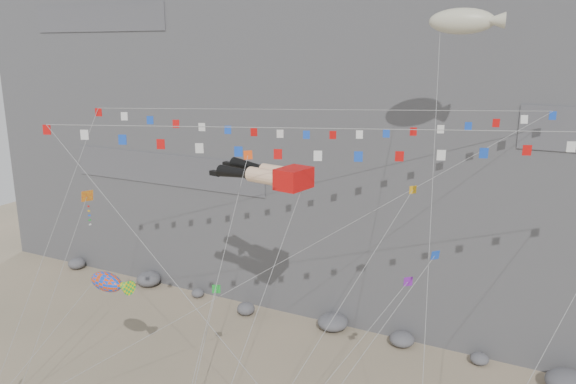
# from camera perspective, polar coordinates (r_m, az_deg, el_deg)

# --- Properties ---
(cliff) EXTENTS (80.00, 28.00, 50.00)m
(cliff) POSITION_cam_1_polar(r_m,az_deg,el_deg) (57.78, 10.99, 15.92)
(cliff) COLOR slate
(cliff) RESTS_ON ground
(talus_boulders) EXTENTS (60.00, 3.00, 1.20)m
(talus_boulders) POSITION_cam_1_polar(r_m,az_deg,el_deg) (49.07, 4.58, -13.09)
(talus_boulders) COLOR slate
(talus_boulders) RESTS_ON ground
(legs_kite) EXTENTS (7.52, 17.02, 21.41)m
(legs_kite) POSITION_cam_1_polar(r_m,az_deg,el_deg) (35.87, -2.03, 1.81)
(legs_kite) COLOR red
(legs_kite) RESTS_ON ground
(flag_banner_upper) EXTENTS (29.91, 21.77, 29.59)m
(flag_banner_upper) POSITION_cam_1_polar(r_m,az_deg,el_deg) (37.39, 3.21, 8.31)
(flag_banner_upper) COLOR red
(flag_banner_upper) RESTS_ON ground
(flag_banner_lower) EXTENTS (30.08, 12.95, 21.80)m
(flag_banner_lower) POSITION_cam_1_polar(r_m,az_deg,el_deg) (29.76, 5.17, 6.38)
(flag_banner_lower) COLOR red
(flag_banner_lower) RESTS_ON ground
(harlequin_kite) EXTENTS (2.98, 6.85, 14.92)m
(harlequin_kite) POSITION_cam_1_polar(r_m,az_deg,el_deg) (40.14, -19.76, -0.49)
(harlequin_kite) COLOR red
(harlequin_kite) RESTS_ON ground
(fish_windsock) EXTENTS (7.31, 7.76, 11.95)m
(fish_windsock) POSITION_cam_1_polar(r_m,az_deg,el_deg) (39.19, -17.98, -8.69)
(fish_windsock) COLOR #EB430B
(fish_windsock) RESTS_ON ground
(blimp_windsock) EXTENTS (4.66, 14.68, 28.26)m
(blimp_windsock) POSITION_cam_1_polar(r_m,az_deg,el_deg) (35.90, 17.24, 16.17)
(blimp_windsock) COLOR beige
(blimp_windsock) RESTS_ON ground
(small_kite_a) EXTENTS (1.99, 12.15, 20.22)m
(small_kite_a) POSITION_cam_1_polar(r_m,az_deg,el_deg) (35.41, -4.20, 3.31)
(small_kite_a) COLOR #FA4D15
(small_kite_a) RESTS_ON ground
(small_kite_b) EXTENTS (7.31, 11.44, 16.26)m
(small_kite_b) POSITION_cam_1_polar(r_m,az_deg,el_deg) (32.99, 11.87, -9.19)
(small_kite_b) COLOR purple
(small_kite_b) RESTS_ON ground
(small_kite_c) EXTENTS (3.44, 10.13, 13.22)m
(small_kite_c) POSITION_cam_1_polar(r_m,az_deg,el_deg) (35.34, -7.36, -10.03)
(small_kite_c) COLOR #179828
(small_kite_c) RESTS_ON ground
(small_kite_d) EXTENTS (6.63, 15.72, 22.17)m
(small_kite_d) POSITION_cam_1_polar(r_m,az_deg,el_deg) (33.64, 12.09, -0.57)
(small_kite_d) COLOR gold
(small_kite_d) RESTS_ON ground
(small_kite_e) EXTENTS (7.74, 9.77, 17.31)m
(small_kite_e) POSITION_cam_1_polar(r_m,az_deg,el_deg) (29.89, 14.29, -6.85)
(small_kite_e) COLOR blue
(small_kite_e) RESTS_ON ground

